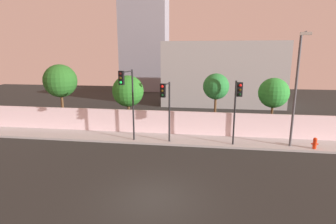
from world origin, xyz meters
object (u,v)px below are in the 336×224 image
traffic_light_center (127,91)px  fire_hydrant (315,143)px  traffic_light_right (237,100)px  street_lamp_curbside (297,83)px  roadside_tree_rightmost (274,93)px  roadside_tree_leftmost (60,81)px  roadside_tree_midleft (128,91)px  roadside_tree_midright (216,87)px  traffic_light_left (166,100)px

traffic_light_center → fire_hydrant: (12.52, 0.62, -3.30)m
traffic_light_right → traffic_light_center: bearing=-178.9°
street_lamp_curbside → roadside_tree_rightmost: size_ratio=1.64×
roadside_tree_rightmost → street_lamp_curbside: bearing=-79.5°
roadside_tree_leftmost → roadside_tree_midleft: 6.01m
roadside_tree_midright → street_lamp_curbside: bearing=-32.7°
traffic_light_right → street_lamp_curbside: street_lamp_curbside is taller
traffic_light_right → roadside_tree_leftmost: (-14.40, 3.76, 0.63)m
street_lamp_curbside → roadside_tree_leftmost: 18.40m
traffic_light_right → roadside_tree_rightmost: 4.89m
traffic_light_left → street_lamp_curbside: size_ratio=0.58×
roadside_tree_midright → roadside_tree_rightmost: size_ratio=1.06×
traffic_light_right → roadside_tree_leftmost: roadside_tree_leftmost is taller
fire_hydrant → roadside_tree_leftmost: bearing=170.5°
roadside_tree_midleft → fire_hydrant: bearing=-13.5°
traffic_light_right → roadside_tree_rightmost: (3.13, 3.76, -0.04)m
fire_hydrant → roadside_tree_midright: roadside_tree_midright is taller
fire_hydrant → traffic_light_right: bearing=-174.8°
fire_hydrant → roadside_tree_rightmost: bearing=122.3°
traffic_light_left → roadside_tree_midright: 5.13m
fire_hydrant → roadside_tree_midleft: bearing=166.5°
traffic_light_right → roadside_tree_midright: 3.98m
traffic_light_left → roadside_tree_rightmost: 8.68m
roadside_tree_midright → roadside_tree_midleft: bearing=180.0°
street_lamp_curbside → roadside_tree_leftmost: street_lamp_curbside is taller
traffic_light_left → fire_hydrant: bearing=2.9°
traffic_light_center → street_lamp_curbside: (11.03, 0.71, 0.64)m
traffic_light_center → roadside_tree_rightmost: size_ratio=1.13×
fire_hydrant → roadside_tree_rightmost: size_ratio=0.17×
traffic_light_left → fire_hydrant: (9.89, 0.49, -2.73)m
traffic_light_center → fire_hydrant: 12.96m
traffic_light_center → roadside_tree_midright: 7.21m
fire_hydrant → traffic_light_center: bearing=-177.2°
street_lamp_curbside → traffic_light_right: bearing=-171.3°
traffic_light_center → fire_hydrant: traffic_light_center is taller
fire_hydrant → traffic_light_left: bearing=-177.1°
traffic_light_left → roadside_tree_leftmost: bearing=158.7°
traffic_light_left → roadside_tree_midleft: size_ratio=0.93×
street_lamp_curbside → roadside_tree_midleft: 12.63m
traffic_light_center → street_lamp_curbside: bearing=3.7°
traffic_light_left → traffic_light_center: size_ratio=0.84×
roadside_tree_rightmost → traffic_light_center: bearing=-159.5°
fire_hydrant → roadside_tree_leftmost: 20.17m
roadside_tree_midleft → roadside_tree_rightmost: (11.57, -0.00, 0.09)m
fire_hydrant → roadside_tree_midleft: size_ratio=0.17×
fire_hydrant → roadside_tree_midright: bearing=153.0°
traffic_light_left → traffic_light_right: bearing=0.3°
street_lamp_curbside → roadside_tree_midleft: (-12.16, 3.19, -1.23)m
traffic_light_left → traffic_light_right: (4.69, 0.02, 0.10)m
roadside_tree_leftmost → roadside_tree_rightmost: bearing=0.0°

